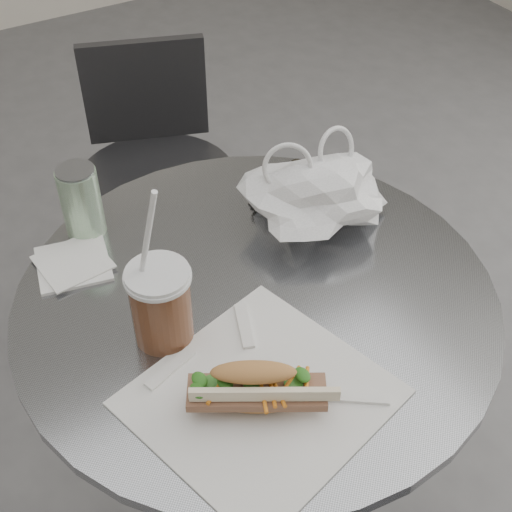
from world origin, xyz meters
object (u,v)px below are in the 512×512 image
iced_coffee (161,303)px  sunglasses (280,183)px  chair_far (160,211)px  banh_mi (255,388)px  cafe_table (256,399)px  drink_can (81,201)px

iced_coffee → sunglasses: iced_coffee is taller
chair_far → banh_mi: bearing=94.9°
chair_far → banh_mi: (-0.24, -0.92, 0.44)m
iced_coffee → sunglasses: bearing=32.4°
cafe_table → iced_coffee: size_ratio=2.75×
sunglasses → banh_mi: bearing=-132.0°
drink_can → sunglasses: bearing=-12.5°
banh_mi → sunglasses: bearing=84.3°
banh_mi → drink_can: (-0.07, 0.46, 0.03)m
sunglasses → drink_can: bearing=161.1°
cafe_table → sunglasses: sunglasses is taller
chair_far → iced_coffee: (-0.29, -0.74, 0.47)m
banh_mi → drink_can: drink_can is taller
iced_coffee → chair_far: bearing=68.6°
chair_far → iced_coffee: bearing=88.0°
sunglasses → drink_can: (-0.34, 0.08, 0.04)m
banh_mi → iced_coffee: bearing=136.4°
iced_coffee → drink_can: size_ratio=2.15×
sunglasses → drink_can: 0.35m
chair_far → banh_mi: 1.05m
iced_coffee → sunglasses: size_ratio=2.14×
chair_far → iced_coffee: iced_coffee is taller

